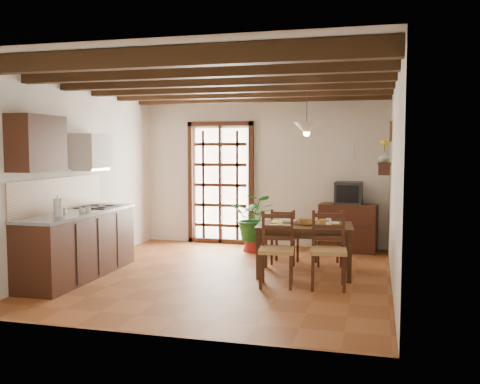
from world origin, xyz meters
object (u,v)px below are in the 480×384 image
(chair_far_right, at_px, (328,248))
(sideboard, at_px, (348,228))
(chair_far_left, at_px, (285,246))
(potted_plant, at_px, (254,219))
(chair_near_right, at_px, (328,264))
(crt_tv, at_px, (349,193))
(chair_near_left, at_px, (277,263))
(kitchen_counter, at_px, (79,243))
(dining_table, at_px, (305,231))
(pendant_lamp, at_px, (307,128))

(chair_far_right, height_order, sideboard, chair_far_right)
(chair_far_left, height_order, potted_plant, potted_plant)
(chair_near_right, height_order, crt_tv, crt_tv)
(chair_near_right, distance_m, sideboard, 2.56)
(chair_near_left, bearing_deg, potted_plant, 103.23)
(kitchen_counter, relative_size, chair_near_right, 2.29)
(sideboard, bearing_deg, chair_far_right, -94.79)
(dining_table, xyz_separation_m, chair_far_left, (-0.39, 0.65, -0.36))
(chair_near_left, bearing_deg, sideboard, 66.66)
(chair_near_right, xyz_separation_m, chair_far_left, (-0.78, 1.29, -0.04))
(dining_table, distance_m, chair_near_left, 0.82)
(kitchen_counter, bearing_deg, potted_plant, 51.42)
(kitchen_counter, distance_m, pendant_lamp, 3.57)
(chair_far_right, bearing_deg, chair_near_right, 81.83)
(chair_near_right, bearing_deg, dining_table, 115.07)
(chair_near_right, distance_m, potted_plant, 2.63)
(dining_table, distance_m, potted_plant, 1.86)
(chair_far_right, height_order, potted_plant, potted_plant)
(dining_table, relative_size, chair_far_right, 1.63)
(chair_far_left, bearing_deg, chair_far_right, -171.97)
(chair_far_right, xyz_separation_m, potted_plant, (-1.35, 0.81, 0.30))
(chair_near_left, bearing_deg, chair_far_right, 62.09)
(crt_tv, bearing_deg, potted_plant, -163.53)
(pendant_lamp, bearing_deg, sideboard, 74.44)
(potted_plant, distance_m, pendant_lamp, 2.34)
(dining_table, relative_size, pendant_lamp, 1.65)
(sideboard, xyz_separation_m, crt_tv, (0.00, -0.01, 0.60))
(chair_near_left, xyz_separation_m, crt_tv, (0.78, 2.61, 0.71))
(potted_plant, xyz_separation_m, pendant_lamp, (1.08, -1.42, 1.51))
(potted_plant, bearing_deg, dining_table, -54.55)
(chair_far_left, bearing_deg, kitchen_counter, 33.62)
(chair_near_right, bearing_deg, chair_far_left, 115.12)
(chair_far_right, bearing_deg, pendant_lamp, 52.62)
(dining_table, relative_size, chair_near_left, 1.46)
(sideboard, height_order, potted_plant, potted_plant)
(chair_near_left, height_order, sideboard, chair_near_left)
(chair_far_left, distance_m, chair_far_right, 0.67)
(potted_plant, height_order, pendant_lamp, pendant_lamp)
(chair_far_right, height_order, pendant_lamp, pendant_lamp)
(chair_far_left, distance_m, potted_plant, 1.15)
(kitchen_counter, bearing_deg, pendant_lamp, 18.54)
(kitchen_counter, height_order, potted_plant, potted_plant)
(chair_far_left, distance_m, crt_tv, 1.72)
(chair_near_right, height_order, sideboard, chair_near_right)
(chair_far_left, relative_size, chair_far_right, 1.00)
(kitchen_counter, relative_size, chair_near_left, 2.35)
(pendant_lamp, bearing_deg, chair_far_left, 125.68)
(chair_near_left, xyz_separation_m, sideboard, (0.78, 2.61, 0.11))
(chair_far_right, bearing_deg, kitchen_counter, 13.01)
(chair_near_left, xyz_separation_m, pendant_lamp, (0.27, 0.80, 1.78))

